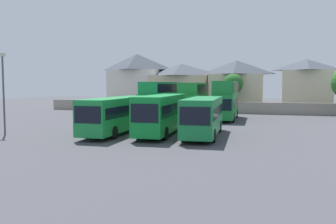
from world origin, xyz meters
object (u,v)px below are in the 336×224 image
Objects in this scene: bus_1 at (118,113)px; bus_6 at (226,98)px; bus_3 at (203,114)px; house_terrace_left at (137,81)px; house_terrace_right at (236,85)px; bus_2 at (162,112)px; bus_5 at (194,98)px; tree_left_of_lot at (233,84)px; lamp_post_lot_edge at (3,89)px; bus_4 at (161,98)px; house_terrace_centre at (181,86)px; house_terrace_far_right at (306,85)px.

bus_1 is 1.16× the size of bus_6.
bus_3 is at bearing -1.96° from bus_6.
house_terrace_left is 18.48m from house_terrace_right.
bus_6 is at bearing 176.18° from bus_3.
bus_2 is 0.98× the size of bus_5.
bus_5 is at bearing -107.21° from tree_left_of_lot.
house_terrace_left reaches higher than lamp_post_lot_edge.
bus_1 is 10.36m from lamp_post_lot_edge.
bus_2 is 1.00× the size of bus_4.
bus_2 reaches higher than bus_3.
bus_2 is at bearing -78.79° from house_terrace_centre.
bus_6 is 0.99× the size of house_terrace_centre.
tree_left_of_lot is at bearing 61.98° from lamp_post_lot_edge.
bus_4 is 1.50× the size of lamp_post_lot_edge.
house_terrace_far_right is (19.67, 17.05, 1.68)m from bus_4.
lamp_post_lot_edge reaches higher than bus_3.
bus_3 is at bearing 81.49° from bus_2.
tree_left_of_lot is (8.27, 12.34, 1.86)m from bus_4.
bus_6 is at bearing 48.33° from lamp_post_lot_edge.
bus_5 is at bearing -102.92° from house_terrace_right.
tree_left_of_lot reaches higher than bus_5.
tree_left_of_lot reaches higher than bus_6.
bus_3 is at bearing 12.52° from bus_5.
bus_3 is 37.54m from house_terrace_left.
bus_1 is 1.39× the size of house_terrace_far_right.
house_terrace_far_right is at bearing 135.40° from bus_5.
bus_3 is 0.98× the size of house_terrace_centre.
house_terrace_left is 1.63× the size of tree_left_of_lot.
lamp_post_lot_edge is (-8.58, -19.33, 1.38)m from bus_4.
tree_left_of_lot is at bearing -179.81° from bus_6.
bus_6 is 19.44m from house_terrace_centre.
bus_3 is at bearing -59.75° from house_terrace_left.
house_terrace_left reaches higher than bus_4.
house_terrace_far_right reaches higher than bus_4.
lamp_post_lot_edge is (-17.30, -19.44, 1.33)m from bus_6.
house_terrace_right is 1.49× the size of tree_left_of_lot.
house_terrace_far_right is at bearing 0.67° from house_terrace_right.
house_terrace_centre is 9.76m from house_terrace_right.
house_terrace_far_right is (14.82, 32.03, 2.38)m from bus_2.
bus_3 is at bearing 13.03° from lamp_post_lot_edge.
bus_5 is 23.55m from lamp_post_lot_edge.
bus_3 is (3.86, -0.36, -0.10)m from bus_2.
house_terrace_right is at bearing 164.45° from bus_5.
lamp_post_lot_edge reaches higher than bus_4.
tree_left_of_lot is 0.86× the size of lamp_post_lot_edge.
bus_2 reaches higher than bus_1.
house_terrace_centre is at bearing -178.88° from house_terrace_far_right.
house_terrace_left is (-18.84, 32.31, 3.29)m from bus_3.
bus_5 is 1.20× the size of house_terrace_right.
tree_left_of_lot is at bearing -90.92° from house_terrace_right.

